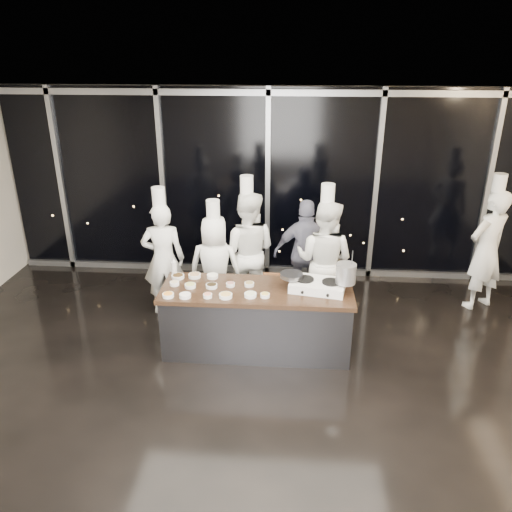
{
  "coord_description": "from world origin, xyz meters",
  "views": [
    {
      "loc": [
        0.42,
        -4.81,
        3.76
      ],
      "look_at": [
        -0.03,
        1.2,
        1.23
      ],
      "focal_mm": 35.0,
      "sensor_mm": 36.0,
      "label": 1
    }
  ],
  "objects": [
    {
      "name": "stove",
      "position": [
        0.77,
        0.93,
        0.96
      ],
      "size": [
        0.75,
        0.54,
        0.14
      ],
      "rotation": [
        0.0,
        0.0,
        -0.19
      ],
      "color": "white",
      "rests_on": "demo_counter"
    },
    {
      "name": "stock_pot",
      "position": [
        1.11,
        0.88,
        1.17
      ],
      "size": [
        0.29,
        0.29,
        0.25
      ],
      "primitive_type": "cylinder",
      "rotation": [
        0.0,
        0.0,
        -0.19
      ],
      "color": "#ADADAF",
      "rests_on": "stove"
    },
    {
      "name": "demo_counter",
      "position": [
        0.0,
        0.9,
        0.45
      ],
      "size": [
        2.46,
        0.86,
        0.9
      ],
      "color": "#3C3C41",
      "rests_on": "ground"
    },
    {
      "name": "window_wall",
      "position": [
        0.0,
        3.43,
        1.6
      ],
      "size": [
        8.9,
        0.11,
        3.2
      ],
      "color": "black",
      "rests_on": "ground"
    },
    {
      "name": "guest",
      "position": [
        0.66,
        2.27,
        0.85
      ],
      "size": [
        1.0,
        0.44,
        1.69
      ],
      "rotation": [
        0.0,
        0.0,
        3.17
      ],
      "color": "#16163E",
      "rests_on": "ground"
    },
    {
      "name": "chef_far_left",
      "position": [
        -1.45,
        1.84,
        0.88
      ],
      "size": [
        0.68,
        0.5,
        1.96
      ],
      "rotation": [
        0.0,
        0.0,
        3.28
      ],
      "color": "white",
      "rests_on": "ground"
    },
    {
      "name": "prep_bowls",
      "position": [
        -0.63,
        0.87,
        0.93
      ],
      "size": [
        1.34,
        0.74,
        0.05
      ],
      "color": "white",
      "rests_on": "demo_counter"
    },
    {
      "name": "frying_pan",
      "position": [
        0.43,
        1.0,
        1.06
      ],
      "size": [
        0.53,
        0.34,
        0.05
      ],
      "rotation": [
        0.0,
        0.0,
        -0.19
      ],
      "color": "slate",
      "rests_on": "stove"
    },
    {
      "name": "chef_side",
      "position": [
        3.36,
        2.38,
        0.96
      ],
      "size": [
        0.82,
        0.74,
        2.11
      ],
      "rotation": [
        0.0,
        0.0,
        3.68
      ],
      "color": "white",
      "rests_on": "ground"
    },
    {
      "name": "ground",
      "position": [
        0.0,
        0.0,
        0.0
      ],
      "size": [
        9.0,
        9.0,
        0.0
      ],
      "primitive_type": "plane",
      "color": "black",
      "rests_on": "ground"
    },
    {
      "name": "chef_center",
      "position": [
        -0.23,
        2.09,
        0.93
      ],
      "size": [
        0.96,
        0.78,
        2.08
      ],
      "rotation": [
        0.0,
        0.0,
        3.06
      ],
      "color": "white",
      "rests_on": "ground"
    },
    {
      "name": "room_shell",
      "position": [
        0.18,
        0.0,
        2.25
      ],
      "size": [
        9.02,
        7.02,
        3.21
      ],
      "color": "beige",
      "rests_on": "ground"
    },
    {
      "name": "chef_left",
      "position": [
        -0.67,
        1.76,
        0.8
      ],
      "size": [
        0.78,
        0.51,
        1.81
      ],
      "rotation": [
        0.0,
        0.0,
        3.14
      ],
      "color": "white",
      "rests_on": "ground"
    },
    {
      "name": "chef_right",
      "position": [
        0.9,
        1.87,
        0.91
      ],
      "size": [
        1.09,
        0.99,
        2.04
      ],
      "rotation": [
        0.0,
        0.0,
        2.71
      ],
      "color": "white",
      "rests_on": "ground"
    },
    {
      "name": "squeeze_bottle",
      "position": [
        -1.14,
        1.21,
        1.03
      ],
      "size": [
        0.07,
        0.07,
        0.27
      ],
      "color": "silver",
      "rests_on": "demo_counter"
    }
  ]
}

